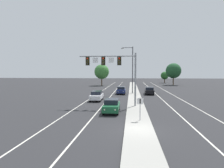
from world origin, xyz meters
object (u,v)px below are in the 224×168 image
at_px(street_lamp_median, 132,67).
at_px(car_oncoming_navy, 121,90).
at_px(tree_far_right_c, 173,71).
at_px(median_sign_post, 140,105).
at_px(overhead_signal_mast, 115,67).
at_px(tree_far_right_b, 165,76).
at_px(car_oncoming_green, 112,105).
at_px(car_receding_black, 149,91).
at_px(car_oncoming_white, 97,96).
at_px(tree_far_left_b, 102,72).

xyz_separation_m(street_lamp_median, car_oncoming_navy, (-2.22, 0.14, -4.97)).
relative_size(street_lamp_median, tree_far_right_c, 1.27).
bearing_deg(median_sign_post, tree_far_right_c, 75.35).
relative_size(overhead_signal_mast, tree_far_right_b, 1.61).
xyz_separation_m(car_oncoming_green, car_oncoming_navy, (0.13, 19.78, 0.00)).
height_order(car_oncoming_green, tree_far_right_c, tree_far_right_c).
height_order(car_oncoming_green, tree_far_right_b, tree_far_right_b).
relative_size(street_lamp_median, car_receding_black, 2.22).
xyz_separation_m(overhead_signal_mast, median_sign_post, (3.06, -8.13, -3.93)).
bearing_deg(street_lamp_median, car_oncoming_white, -119.31).
distance_m(median_sign_post, car_oncoming_white, 15.11).
height_order(median_sign_post, car_oncoming_navy, median_sign_post).
distance_m(car_receding_black, tree_far_left_b, 29.71).
bearing_deg(tree_far_left_b, car_oncoming_green, -80.08).
distance_m(car_oncoming_navy, car_receding_black, 6.02).
height_order(street_lamp_median, car_receding_black, street_lamp_median).
relative_size(car_oncoming_white, car_oncoming_navy, 1.00).
distance_m(car_oncoming_navy, tree_far_left_b, 26.96).
distance_m(tree_far_right_c, tree_far_left_b, 25.71).
bearing_deg(overhead_signal_mast, tree_far_right_c, 69.50).
height_order(car_oncoming_navy, tree_far_right_c, tree_far_right_c).
bearing_deg(median_sign_post, car_oncoming_navy, 97.20).
bearing_deg(car_receding_black, overhead_signal_mast, -111.32).
relative_size(car_oncoming_navy, tree_far_left_b, 0.61).
bearing_deg(car_oncoming_white, overhead_signal_mast, -56.95).
relative_size(tree_far_right_c, tree_far_left_b, 1.07).
height_order(overhead_signal_mast, tree_far_right_b, overhead_signal_mast).
distance_m(car_receding_black, tree_far_right_c, 32.93).
distance_m(car_oncoming_white, tree_far_right_b, 57.70).
bearing_deg(car_receding_black, car_oncoming_green, -107.60).
bearing_deg(tree_far_left_b, overhead_signal_mast, -79.02).
height_order(car_oncoming_white, car_receding_black, same).
relative_size(overhead_signal_mast, median_sign_post, 3.55).
bearing_deg(car_oncoming_navy, tree_far_right_b, 69.44).
xyz_separation_m(median_sign_post, car_oncoming_white, (-6.60, 13.57, -0.77)).
relative_size(street_lamp_median, car_oncoming_navy, 2.23).
height_order(car_oncoming_green, car_receding_black, same).
bearing_deg(tree_far_right_b, car_receding_black, -103.23).
distance_m(car_oncoming_green, tree_far_right_b, 65.58).
bearing_deg(street_lamp_median, overhead_signal_mast, -98.11).
xyz_separation_m(median_sign_post, tree_far_left_b, (-11.07, 49.44, 3.21)).
relative_size(street_lamp_median, car_oncoming_green, 2.23).
distance_m(street_lamp_median, car_oncoming_navy, 5.45).
distance_m(car_oncoming_green, car_receding_black, 20.28).
distance_m(overhead_signal_mast, car_oncoming_white, 8.01).
xyz_separation_m(car_oncoming_navy, tree_far_left_b, (-8.04, 25.43, 3.98)).
xyz_separation_m(car_receding_black, tree_far_right_b, (10.37, 44.10, 2.34)).
bearing_deg(car_oncoming_white, tree_far_left_b, 97.11).
relative_size(median_sign_post, tree_far_left_b, 0.30).
relative_size(overhead_signal_mast, car_receding_black, 1.73).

